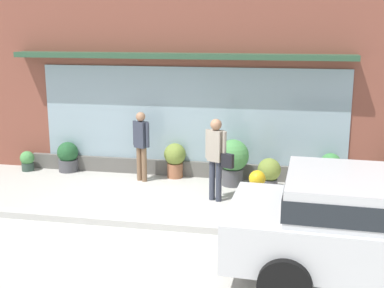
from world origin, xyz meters
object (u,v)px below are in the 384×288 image
object	(u,v)px
potted_plant_corner_tall	(27,161)
potted_plant_window_center	(269,173)
potted_plant_near_hydrant	(68,156)
potted_plant_by_entrance	(330,170)
fire_hydrant	(257,193)
pedestrian_passerby	(141,142)
pedestrian_with_handbag	(217,154)
potted_plant_window_right	(175,158)
potted_plant_window_left	(233,159)

from	to	relation	value
potted_plant_corner_tall	potted_plant_window_center	world-z (taller)	potted_plant_window_center
potted_plant_near_hydrant	potted_plant_by_entrance	xyz separation A→B (m)	(6.12, -0.14, 0.04)
potted_plant_near_hydrant	fire_hydrant	bearing A→B (deg)	-24.03
pedestrian_passerby	pedestrian_with_handbag	bearing A→B (deg)	-4.31
potted_plant_near_hydrant	pedestrian_with_handbag	bearing A→B (deg)	-20.20
fire_hydrant	pedestrian_passerby	size ratio (longest dim) A/B	0.55
potted_plant_corner_tall	potted_plant_near_hydrant	world-z (taller)	potted_plant_near_hydrant
potted_plant_window_right	potted_plant_by_entrance	bearing A→B (deg)	-2.32
potted_plant_by_entrance	potted_plant_window_right	xyz separation A→B (m)	(-3.47, 0.14, 0.05)
potted_plant_near_hydrant	potted_plant_window_center	distance (m)	4.85
pedestrian_passerby	potted_plant_window_right	xyz separation A→B (m)	(0.68, 0.40, -0.46)
potted_plant_by_entrance	potted_plant_window_left	bearing A→B (deg)	-174.83
potted_plant_near_hydrant	potted_plant_by_entrance	size ratio (longest dim) A/B	0.92
potted_plant_near_hydrant	potted_plant_window_center	world-z (taller)	potted_plant_near_hydrant
pedestrian_passerby	fire_hydrant	bearing A→B (deg)	-7.75
potted_plant_window_center	pedestrian_passerby	bearing A→B (deg)	179.16
pedestrian_passerby	potted_plant_corner_tall	bearing A→B (deg)	-160.76
potted_plant_near_hydrant	potted_plant_by_entrance	bearing A→B (deg)	-1.34
potted_plant_window_center	potted_plant_window_right	bearing A→B (deg)	168.44
pedestrian_passerby	potted_plant_window_left	world-z (taller)	pedestrian_passerby
fire_hydrant	pedestrian_passerby	distance (m)	3.22
potted_plant_near_hydrant	potted_plant_window_left	size ratio (longest dim) A/B	0.70
fire_hydrant	potted_plant_corner_tall	world-z (taller)	fire_hydrant
potted_plant_by_entrance	potted_plant_near_hydrant	bearing A→B (deg)	178.66
potted_plant_window_left	fire_hydrant	bearing A→B (deg)	-69.70
pedestrian_with_handbag	potted_plant_by_entrance	world-z (taller)	pedestrian_with_handbag
potted_plant_window_right	potted_plant_window_center	size ratio (longest dim) A/B	1.19
potted_plant_window_left	pedestrian_with_handbag	bearing A→B (deg)	-100.58
potted_plant_window_left	potted_plant_corner_tall	bearing A→B (deg)	177.95
potted_plant_window_right	potted_plant_window_center	world-z (taller)	potted_plant_window_right
potted_plant_near_hydrant	potted_plant_window_left	bearing A→B (deg)	-4.71
potted_plant_corner_tall	pedestrian_passerby	bearing A→B (deg)	-4.89
pedestrian_passerby	potted_plant_by_entrance	distance (m)	4.18
fire_hydrant	potted_plant_window_center	xyz separation A→B (m)	(0.15, 1.64, -0.08)
potted_plant_by_entrance	potted_plant_window_center	world-z (taller)	potted_plant_by_entrance
pedestrian_passerby	potted_plant_window_center	bearing A→B (deg)	23.28
fire_hydrant	pedestrian_with_handbag	world-z (taller)	pedestrian_with_handbag
potted_plant_near_hydrant	potted_plant_by_entrance	world-z (taller)	potted_plant_by_entrance
pedestrian_passerby	potted_plant_near_hydrant	distance (m)	2.09
fire_hydrant	potted_plant_window_center	bearing A→B (deg)	84.78
fire_hydrant	potted_plant_by_entrance	size ratio (longest dim) A/B	1.12
pedestrian_with_handbag	potted_plant_corner_tall	size ratio (longest dim) A/B	3.45
potted_plant_window_right	potted_plant_window_center	distance (m)	2.22
potted_plant_window_left	pedestrian_passerby	bearing A→B (deg)	-177.92
pedestrian_with_handbag	pedestrian_passerby	size ratio (longest dim) A/B	1.06
fire_hydrant	potted_plant_window_right	bearing A→B (deg)	134.20
fire_hydrant	potted_plant_window_center	size ratio (longest dim) A/B	1.28
pedestrian_with_handbag	potted_plant_window_right	world-z (taller)	pedestrian_with_handbag
potted_plant_window_right	potted_plant_corner_tall	bearing A→B (deg)	-177.65
fire_hydrant	pedestrian_passerby	world-z (taller)	pedestrian_passerby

